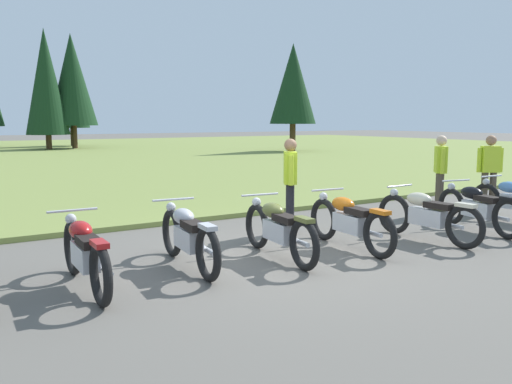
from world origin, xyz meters
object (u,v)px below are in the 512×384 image
(rider_checking_bike, at_px, (290,180))
(rider_near_row_end, at_px, (490,169))
(motorcycle_silver, at_px, (188,236))
(motorcycle_orange, at_px, (349,221))
(rider_with_back_turned, at_px, (440,170))
(motorcycle_cream, at_px, (427,215))
(motorcycle_red, at_px, (85,253))
(motorcycle_olive, at_px, (278,229))
(motorcycle_black, at_px, (478,207))

(rider_checking_bike, xyz_separation_m, rider_near_row_end, (4.84, -0.59, 0.00))
(motorcycle_silver, bearing_deg, motorcycle_orange, -7.58)
(motorcycle_silver, distance_m, rider_checking_bike, 2.77)
(rider_with_back_turned, distance_m, rider_near_row_end, 1.10)
(motorcycle_cream, bearing_deg, rider_with_back_turned, 35.12)
(motorcycle_red, xyz_separation_m, motorcycle_olive, (2.74, -0.05, 0.00))
(motorcycle_red, distance_m, rider_with_back_turned, 7.87)
(rider_with_back_turned, bearing_deg, rider_checking_bike, 178.47)
(motorcycle_olive, xyz_separation_m, rider_near_row_end, (6.02, 0.76, 0.51))
(motorcycle_black, relative_size, rider_with_back_turned, 1.24)
(motorcycle_orange, bearing_deg, rider_checking_bike, 93.77)
(motorcycle_cream, relative_size, rider_near_row_end, 1.26)
(rider_near_row_end, bearing_deg, motorcycle_orange, -169.75)
(motorcycle_black, distance_m, rider_near_row_end, 2.26)
(motorcycle_cream, relative_size, rider_checking_bike, 1.26)
(motorcycle_silver, bearing_deg, rider_near_row_end, 4.01)
(motorcycle_silver, relative_size, motorcycle_black, 1.01)
(motorcycle_cream, height_order, rider_with_back_turned, rider_with_back_turned)
(rider_checking_bike, distance_m, rider_with_back_turned, 3.85)
(motorcycle_orange, xyz_separation_m, motorcycle_black, (2.84, -0.24, 0.00))
(motorcycle_silver, relative_size, motorcycle_orange, 1.00)
(motorcycle_orange, xyz_separation_m, rider_with_back_turned, (3.75, 1.34, 0.51))
(rider_checking_bike, bearing_deg, motorcycle_cream, -47.98)
(motorcycle_silver, height_order, rider_with_back_turned, rider_with_back_turned)
(motorcycle_silver, xyz_separation_m, motorcycle_cream, (4.04, -0.62, 0.00))
(motorcycle_red, height_order, motorcycle_orange, same)
(rider_with_back_turned, bearing_deg, motorcycle_black, -119.96)
(rider_checking_bike, height_order, rider_near_row_end, same)
(motorcycle_black, bearing_deg, motorcycle_red, 176.75)
(motorcycle_red, height_order, rider_checking_bike, rider_checking_bike)
(motorcycle_black, bearing_deg, motorcycle_olive, 175.32)
(motorcycle_olive, height_order, rider_near_row_end, rider_near_row_end)
(motorcycle_red, height_order, motorcycle_silver, same)
(motorcycle_orange, distance_m, rider_near_row_end, 4.85)
(motorcycle_olive, relative_size, rider_checking_bike, 1.26)
(motorcycle_red, relative_size, motorcycle_black, 1.01)
(motorcycle_red, distance_m, motorcycle_silver, 1.44)
(motorcycle_orange, relative_size, rider_checking_bike, 1.26)
(motorcycle_silver, height_order, motorcycle_orange, same)
(motorcycle_olive, distance_m, motorcycle_cream, 2.75)
(motorcycle_red, relative_size, motorcycle_olive, 1.00)
(motorcycle_olive, relative_size, rider_near_row_end, 1.26)
(motorcycle_black, relative_size, rider_checking_bike, 1.24)
(motorcycle_red, distance_m, rider_near_row_end, 8.80)
(motorcycle_silver, distance_m, rider_near_row_end, 7.37)
(motorcycle_black, xyz_separation_m, rider_with_back_turned, (0.91, 1.58, 0.51))
(motorcycle_orange, distance_m, motorcycle_black, 2.85)
(rider_checking_bike, bearing_deg, motorcycle_orange, -86.23)
(motorcycle_red, distance_m, motorcycle_black, 6.87)
(motorcycle_black, height_order, rider_near_row_end, rider_near_row_end)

